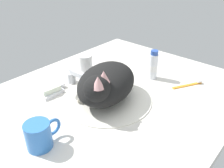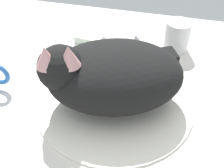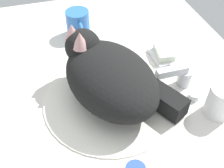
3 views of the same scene
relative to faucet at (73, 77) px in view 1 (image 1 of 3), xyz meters
The scene contains 10 objects.
ground_plane 19.21cm from the faucet, 90.00° to the right, with size 110.00×82.50×3.00cm, color silver.
sink_basin 18.88cm from the faucet, 90.00° to the right, with size 33.37×33.37×0.83cm, color white.
faucet is the anchor object (origin of this frame).
cat 19.32cm from the faucet, 92.98° to the right, with size 31.41×28.69×15.46cm.
coffee_mug 36.49cm from the faucet, 145.42° to the right, with size 11.22×7.26×8.10cm.
rinse_cup 11.88cm from the faucet, 21.55° to the left, with size 6.42×6.42×7.88cm.
soap_dish 11.59cm from the faucet, behind, with size 9.00×6.40×1.20cm, color white.
soap_bar 11.39cm from the faucet, behind, with size 7.25×4.51×2.02cm, color silver.
toothpaste_bottle 33.98cm from the faucet, 41.03° to the right, with size 3.82×3.82×12.75cm.
toothbrush 47.90cm from the faucet, 51.14° to the right, with size 12.66×7.77×1.60cm.
Camera 1 is at (-54.40, -50.08, 49.17)cm, focal length 38.03 mm.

